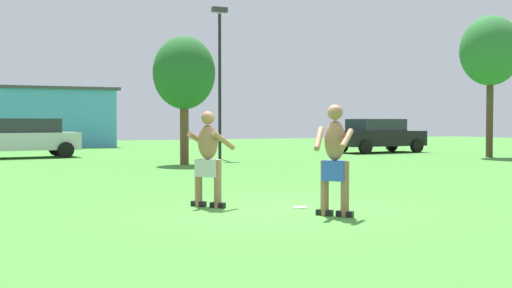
% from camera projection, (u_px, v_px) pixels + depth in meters
% --- Properties ---
extents(ground_plane, '(80.00, 80.00, 0.00)m').
position_uv_depth(ground_plane, '(285.00, 211.00, 10.45)').
color(ground_plane, '#428433').
extents(player_near, '(0.82, 0.73, 1.64)m').
position_uv_depth(player_near, '(208.00, 157.00, 10.94)').
color(player_near, black).
rests_on(player_near, ground_plane).
extents(player_in_blue, '(0.72, 0.84, 1.72)m').
position_uv_depth(player_in_blue, '(335.00, 157.00, 9.87)').
color(player_in_blue, black).
rests_on(player_in_blue, ground_plane).
extents(frisbee, '(0.24, 0.24, 0.03)m').
position_uv_depth(frisbee, '(300.00, 208.00, 10.81)').
color(frisbee, white).
rests_on(frisbee, ground_plane).
extents(car_silver_near_post, '(4.41, 2.25, 1.58)m').
position_uv_depth(car_silver_near_post, '(24.00, 137.00, 25.80)').
color(car_silver_near_post, silver).
rests_on(car_silver_near_post, ground_plane).
extents(car_black_far_end, '(4.39, 2.22, 1.58)m').
position_uv_depth(car_black_far_end, '(378.00, 135.00, 30.15)').
color(car_black_far_end, black).
rests_on(car_black_far_end, ground_plane).
extents(lamp_post, '(0.60, 0.24, 5.88)m').
position_uv_depth(lamp_post, '(220.00, 67.00, 24.88)').
color(lamp_post, black).
rests_on(lamp_post, ground_plane).
extents(outbuilding_behind_lot, '(12.13, 7.04, 3.40)m').
position_uv_depth(outbuilding_behind_lot, '(3.00, 117.00, 37.05)').
color(outbuilding_behind_lot, '#4C9ED1').
rests_on(outbuilding_behind_lot, ground_plane).
extents(tree_left_field, '(2.11, 2.11, 4.35)m').
position_uv_depth(tree_left_field, '(184.00, 74.00, 21.73)').
color(tree_left_field, brown).
rests_on(tree_left_field, ground_plane).
extents(tree_right_field, '(2.44, 2.44, 5.76)m').
position_uv_depth(tree_right_field, '(490.00, 52.00, 26.04)').
color(tree_right_field, '#4C3823').
rests_on(tree_right_field, ground_plane).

